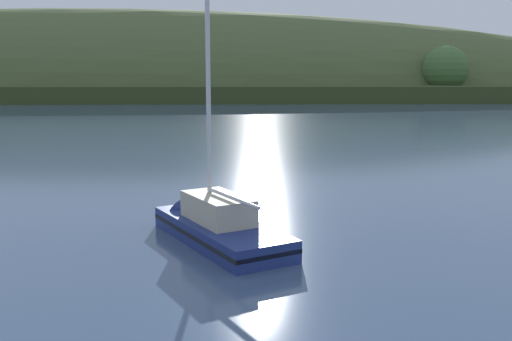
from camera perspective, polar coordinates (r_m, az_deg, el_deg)
far_shoreline_hill at (r=214.31m, az=-14.85°, el=7.19°), size 533.96×164.81×60.58m
sailboat_outer_reach at (r=26.33m, az=-4.54°, el=-5.81°), size 6.20×9.82×14.42m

